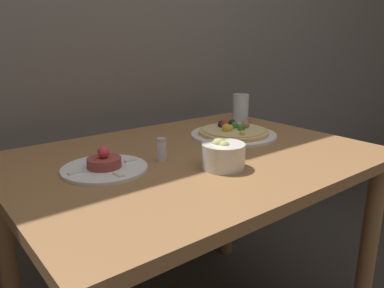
# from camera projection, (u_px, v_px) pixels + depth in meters

# --- Properties ---
(dining_table) EXTENTS (1.17, 0.86, 0.75)m
(dining_table) POSITION_uv_depth(u_px,v_px,m) (193.00, 183.00, 1.26)
(dining_table) COLOR olive
(dining_table) RESTS_ON ground_plane
(pizza_plate) EXTENTS (0.33, 0.33, 0.06)m
(pizza_plate) POSITION_uv_depth(u_px,v_px,m) (233.00, 132.00, 1.45)
(pizza_plate) COLOR white
(pizza_plate) RESTS_ON dining_table
(tartare_plate) EXTENTS (0.25, 0.25, 0.07)m
(tartare_plate) POSITION_uv_depth(u_px,v_px,m) (104.00, 166.00, 1.07)
(tartare_plate) COLOR white
(tartare_plate) RESTS_ON dining_table
(small_bowl) EXTENTS (0.13, 0.13, 0.09)m
(small_bowl) POSITION_uv_depth(u_px,v_px,m) (223.00, 155.00, 1.09)
(small_bowl) COLOR silver
(small_bowl) RESTS_ON dining_table
(drinking_glass) EXTENTS (0.07, 0.07, 0.13)m
(drinking_glass) POSITION_uv_depth(u_px,v_px,m) (241.00, 109.00, 1.65)
(drinking_glass) COLOR silver
(drinking_glass) RESTS_ON dining_table
(salt_shaker) EXTENTS (0.03, 0.03, 0.07)m
(salt_shaker) POSITION_uv_depth(u_px,v_px,m) (162.00, 150.00, 1.15)
(salt_shaker) COLOR silver
(salt_shaker) RESTS_ON dining_table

